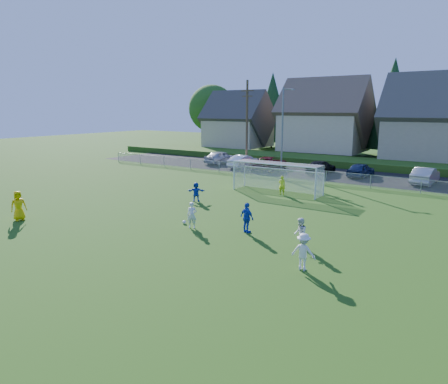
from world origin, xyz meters
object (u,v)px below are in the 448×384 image
(player_blue_b, at_px, (196,192))
(soccer_ball, at_px, (184,222))
(goalkeeper, at_px, (282,185))
(car_d, at_px, (321,167))
(referee, at_px, (19,206))
(car_e, at_px, (361,170))
(car_b, at_px, (244,161))
(car_a, at_px, (221,157))
(player_white_a, at_px, (192,215))
(player_white_b, at_px, (300,233))
(soccer_goal, at_px, (278,173))
(car_c, at_px, (270,163))
(player_white_c, at_px, (303,252))
(player_blue_a, at_px, (247,218))
(car_f, at_px, (425,176))

(player_blue_b, bearing_deg, soccer_ball, 87.57)
(goalkeeper, distance_m, car_d, 12.09)
(referee, distance_m, goalkeeper, 18.94)
(car_e, bearing_deg, car_b, 10.61)
(soccer_ball, xyz_separation_m, car_e, (4.17, 23.07, 0.61))
(car_b, bearing_deg, soccer_ball, 116.77)
(car_a, bearing_deg, player_white_a, 128.11)
(player_white_b, distance_m, soccer_goal, 13.74)
(player_blue_b, bearing_deg, car_c, -114.37)
(player_white_c, relative_size, car_a, 0.34)
(player_white_a, bearing_deg, player_white_c, -43.78)
(car_a, distance_m, car_b, 4.39)
(player_white_c, height_order, goalkeeper, player_white_c)
(player_blue_a, height_order, car_a, player_blue_a)
(player_white_a, bearing_deg, car_c, 78.37)
(car_b, bearing_deg, referee, 94.51)
(player_white_c, distance_m, car_d, 26.90)
(car_d, bearing_deg, player_blue_b, 82.64)
(car_b, xyz_separation_m, car_c, (3.35, 0.08, 0.01))
(car_f, bearing_deg, goalkeeper, 57.08)
(player_white_c, bearing_deg, car_b, -57.82)
(soccer_ball, relative_size, player_blue_a, 0.13)
(player_blue_a, height_order, car_c, player_blue_a)
(soccer_ball, xyz_separation_m, car_d, (0.02, 22.85, 0.58))
(car_c, bearing_deg, car_b, 1.31)
(player_white_c, xyz_separation_m, player_blue_b, (-11.78, 7.75, -0.10))
(player_white_a, distance_m, soccer_goal, 12.04)
(player_blue_b, bearing_deg, player_blue_a, 114.17)
(player_white_b, distance_m, goalkeeper, 12.66)
(player_white_a, relative_size, car_b, 0.34)
(goalkeeper, relative_size, car_d, 0.33)
(goalkeeper, xyz_separation_m, car_a, (-14.47, 12.51, 0.03))
(car_b, bearing_deg, car_c, -174.22)
(soccer_ball, relative_size, soccer_goal, 0.03)
(car_f, bearing_deg, soccer_goal, 52.82)
(goalkeeper, height_order, car_a, car_a)
(player_white_a, height_order, car_c, player_white_a)
(player_blue_a, bearing_deg, goalkeeper, -57.20)
(car_c, bearing_deg, goalkeeper, 121.69)
(car_a, bearing_deg, soccer_goal, 146.83)
(soccer_ball, relative_size, car_d, 0.05)
(player_white_c, height_order, car_e, player_white_c)
(player_blue_a, distance_m, car_f, 22.65)
(goalkeeper, bearing_deg, car_b, -56.48)
(player_white_a, relative_size, car_f, 0.33)
(player_blue_b, xyz_separation_m, goalkeeper, (4.33, 5.68, 0.06))
(player_white_b, height_order, goalkeeper, same)
(player_white_a, xyz_separation_m, soccer_goal, (-0.41, 12.00, 0.86))
(player_white_b, relative_size, car_c, 0.29)
(soccer_ball, distance_m, player_white_c, 9.13)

